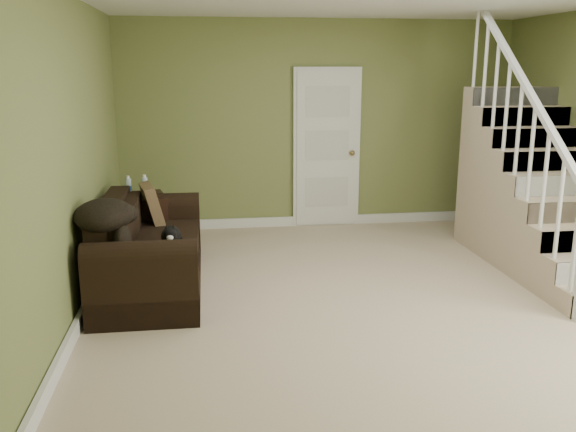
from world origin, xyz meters
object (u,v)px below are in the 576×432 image
object	(u,v)px
sofa	(147,254)
cat	(171,236)
side_table	(140,225)
banana	(170,242)

from	to	relation	value
sofa	cat	bearing A→B (deg)	-37.00
side_table	cat	distance (m)	1.28
side_table	cat	bearing A→B (deg)	-71.45
sofa	side_table	size ratio (longest dim) A/B	2.31
side_table	banana	world-z (taller)	side_table
side_table	cat	xyz separation A→B (m)	(0.40, -1.20, 0.19)
sofa	side_table	xyz separation A→B (m)	(-0.16, 1.01, 0.03)
sofa	banana	world-z (taller)	sofa
sofa	cat	xyz separation A→B (m)	(0.25, -0.19, 0.22)
cat	side_table	bearing A→B (deg)	107.88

